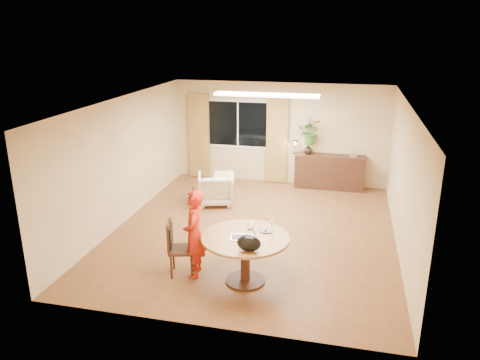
% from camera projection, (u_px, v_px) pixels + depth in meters
% --- Properties ---
extents(floor, '(6.50, 6.50, 0.00)m').
position_uv_depth(floor, '(254.00, 231.00, 9.44)').
color(floor, brown).
rests_on(floor, ground).
extents(ceiling, '(6.50, 6.50, 0.00)m').
position_uv_depth(ceiling, '(255.00, 102.00, 8.62)').
color(ceiling, white).
rests_on(ceiling, wall_back).
extents(wall_back, '(5.50, 0.00, 5.50)m').
position_uv_depth(wall_back, '(280.00, 133.00, 12.04)').
color(wall_back, tan).
rests_on(wall_back, floor).
extents(wall_left, '(0.00, 6.50, 6.50)m').
position_uv_depth(wall_left, '(124.00, 160.00, 9.63)').
color(wall_left, tan).
rests_on(wall_left, floor).
extents(wall_right, '(0.00, 6.50, 6.50)m').
position_uv_depth(wall_right, '(404.00, 179.00, 8.44)').
color(wall_right, tan).
rests_on(wall_right, floor).
extents(window, '(1.70, 0.03, 1.30)m').
position_uv_depth(window, '(238.00, 124.00, 12.20)').
color(window, white).
rests_on(window, wall_back).
extents(curtain_left, '(0.55, 0.08, 2.25)m').
position_uv_depth(curtain_left, '(199.00, 136.00, 12.46)').
color(curtain_left, olive).
rests_on(curtain_left, wall_back).
extents(curtain_right, '(0.55, 0.08, 2.25)m').
position_uv_depth(curtain_right, '(277.00, 140.00, 12.01)').
color(curtain_right, olive).
rests_on(curtain_right, wall_back).
extents(ceiling_panel, '(2.20, 0.35, 0.05)m').
position_uv_depth(ceiling_panel, '(267.00, 95.00, 9.75)').
color(ceiling_panel, white).
rests_on(ceiling_panel, ceiling).
extents(dining_table, '(1.39, 1.39, 0.79)m').
position_uv_depth(dining_table, '(245.00, 246.00, 7.38)').
color(dining_table, brown).
rests_on(dining_table, floor).
extents(dining_chair, '(0.54, 0.51, 0.94)m').
position_uv_depth(dining_chair, '(182.00, 248.00, 7.67)').
color(dining_chair, black).
rests_on(dining_chair, floor).
extents(child, '(0.60, 0.45, 1.48)m').
position_uv_depth(child, '(194.00, 234.00, 7.56)').
color(child, red).
rests_on(child, floor).
extents(laptop, '(0.43, 0.34, 0.26)m').
position_uv_depth(laptop, '(242.00, 230.00, 7.24)').
color(laptop, '#B7B7BC').
rests_on(laptop, dining_table).
extents(tumbler, '(0.08, 0.08, 0.11)m').
position_uv_depth(tumbler, '(250.00, 226.00, 7.58)').
color(tumbler, white).
rests_on(tumbler, dining_table).
extents(wine_glass, '(0.09, 0.09, 0.22)m').
position_uv_depth(wine_glass, '(272.00, 227.00, 7.40)').
color(wine_glass, white).
rests_on(wine_glass, dining_table).
extents(pot_lid, '(0.25, 0.25, 0.04)m').
position_uv_depth(pot_lid, '(266.00, 230.00, 7.52)').
color(pot_lid, white).
rests_on(pot_lid, dining_table).
extents(handbag, '(0.38, 0.24, 0.24)m').
position_uv_depth(handbag, '(249.00, 243.00, 6.83)').
color(handbag, black).
rests_on(handbag, dining_table).
extents(armchair, '(0.97, 0.98, 0.72)m').
position_uv_depth(armchair, '(215.00, 189.00, 10.79)').
color(armchair, beige).
rests_on(armchair, floor).
extents(throw, '(0.57, 0.64, 0.03)m').
position_uv_depth(throw, '(224.00, 174.00, 10.59)').
color(throw, beige).
rests_on(throw, armchair).
extents(sideboard, '(1.73, 0.42, 0.86)m').
position_uv_depth(sideboard, '(329.00, 172.00, 11.80)').
color(sideboard, black).
rests_on(sideboard, floor).
extents(vase, '(0.27, 0.27, 0.25)m').
position_uv_depth(vase, '(308.00, 149.00, 11.75)').
color(vase, black).
rests_on(vase, sideboard).
extents(bouquet, '(0.61, 0.54, 0.66)m').
position_uv_depth(bouquet, '(310.00, 132.00, 11.60)').
color(bouquet, '#275F23').
rests_on(bouquet, vase).
extents(book_stack, '(0.22, 0.18, 0.08)m').
position_uv_depth(book_stack, '(353.00, 155.00, 11.53)').
color(book_stack, '#91674A').
rests_on(book_stack, sideboard).
extents(desk_lamp, '(0.15, 0.15, 0.36)m').
position_uv_depth(desk_lamp, '(295.00, 147.00, 11.75)').
color(desk_lamp, black).
rests_on(desk_lamp, sideboard).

